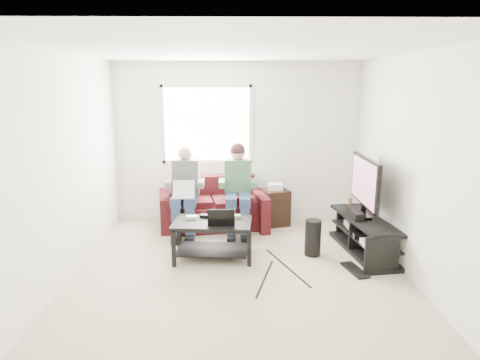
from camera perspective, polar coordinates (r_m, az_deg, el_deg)
name	(u,v)px	position (r m, az deg, el deg)	size (l,w,h in m)	color
floor	(239,275)	(5.26, -0.09, -12.52)	(4.50, 4.50, 0.00)	beige
ceiling	(239,49)	(4.78, -0.10, 17.01)	(4.50, 4.50, 0.00)	white
wall_back	(237,143)	(7.07, -0.34, 5.01)	(4.50, 4.50, 0.00)	silver
wall_front	(244,238)	(2.68, 0.57, -7.74)	(4.50, 4.50, 0.00)	silver
wall_left	(62,169)	(5.22, -22.60, 1.34)	(4.50, 4.50, 0.00)	silver
wall_right	(414,168)	(5.27, 22.20, 1.47)	(4.50, 4.50, 0.00)	silver
window	(207,124)	(7.04, -4.45, 7.39)	(1.48, 0.04, 1.28)	white
sofa	(213,209)	(6.87, -3.66, -3.81)	(1.80, 1.00, 0.78)	#481218
person_left	(185,187)	(6.52, -7.34, -0.94)	(0.40, 0.70, 1.32)	navy
person_right	(238,183)	(6.49, -0.30, -0.37)	(0.40, 0.71, 1.36)	navy
laptop_silver	(183,193)	(6.29, -7.58, -1.74)	(0.32, 0.22, 0.24)	silver
coffee_table	(212,231)	(5.61, -3.70, -6.79)	(1.05, 0.69, 0.50)	black
laptop_black	(221,214)	(5.46, -2.51, -4.60)	(0.34, 0.24, 0.24)	black
controller_a	(191,217)	(5.70, -6.49, -4.96)	(0.14, 0.09, 0.04)	silver
controller_b	(205,216)	(5.74, -4.63, -4.78)	(0.14, 0.09, 0.04)	black
controller_c	(235,216)	(5.70, -0.63, -4.87)	(0.14, 0.09, 0.04)	gray
tv_stand	(364,237)	(6.07, 16.21, -7.31)	(0.63, 1.51, 0.48)	black
tv	(365,183)	(5.97, 16.33, -0.42)	(0.12, 1.10, 0.81)	black
soundbar	(355,213)	(6.03, 15.02, -4.21)	(0.12, 0.50, 0.10)	black
drink_cup	(349,201)	(6.54, 14.38, -2.79)	(0.08, 0.08, 0.12)	#A37A46
console_white	(374,243)	(5.69, 17.42, -8.00)	(0.30, 0.22, 0.06)	silver
console_grey	(358,224)	(6.32, 15.47, -5.72)	(0.34, 0.26, 0.08)	gray
console_black	(365,233)	(6.01, 16.39, -6.80)	(0.38, 0.30, 0.07)	black
subwoofer	(313,238)	(5.82, 9.69, -7.59)	(0.21, 0.21, 0.49)	black
keyboard_floor	(355,270)	(5.53, 15.06, -11.52)	(0.16, 0.48, 0.03)	black
end_table	(275,206)	(6.97, 4.73, -3.51)	(0.39, 0.39, 0.68)	black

